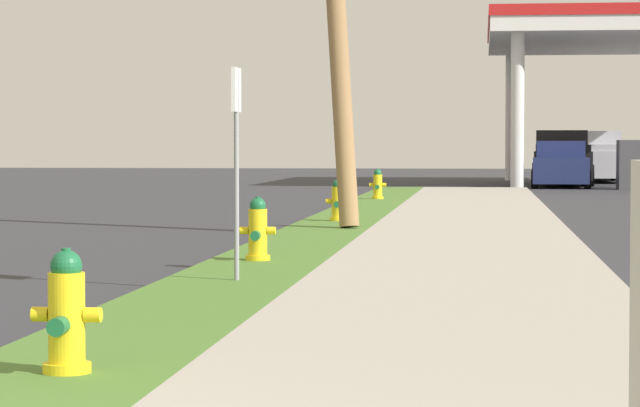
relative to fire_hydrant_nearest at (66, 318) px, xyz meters
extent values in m
cylinder|color=yellow|center=(0.00, 0.01, -0.30)|extent=(0.29, 0.29, 0.06)
cylinder|color=yellow|center=(0.00, 0.01, -0.03)|extent=(0.22, 0.22, 0.60)
sphere|color=#196038|center=(0.00, 0.01, 0.31)|extent=(0.19, 0.19, 0.19)
cylinder|color=#196038|center=(0.00, 0.01, 0.39)|extent=(0.06, 0.06, 0.05)
cylinder|color=yellow|center=(-0.16, 0.01, 0.02)|extent=(0.10, 0.09, 0.09)
cylinder|color=yellow|center=(0.16, 0.01, 0.02)|extent=(0.10, 0.09, 0.09)
cylinder|color=#196038|center=(0.00, -0.16, -0.03)|extent=(0.11, 0.12, 0.11)
cylinder|color=yellow|center=(-0.15, 8.25, -0.30)|extent=(0.29, 0.29, 0.06)
cylinder|color=yellow|center=(-0.15, 8.25, -0.03)|extent=(0.22, 0.22, 0.60)
sphere|color=#196038|center=(-0.15, 8.25, 0.31)|extent=(0.19, 0.19, 0.19)
cylinder|color=#196038|center=(-0.15, 8.25, 0.39)|extent=(0.06, 0.06, 0.05)
cylinder|color=yellow|center=(-0.31, 8.25, 0.02)|extent=(0.10, 0.09, 0.09)
cylinder|color=yellow|center=(0.01, 8.25, 0.02)|extent=(0.10, 0.09, 0.09)
cylinder|color=#196038|center=(-0.15, 8.08, -0.03)|extent=(0.11, 0.12, 0.11)
cylinder|color=yellow|center=(-0.08, 16.84, -0.30)|extent=(0.29, 0.29, 0.06)
cylinder|color=yellow|center=(-0.08, 16.84, -0.03)|extent=(0.22, 0.22, 0.60)
sphere|color=#196038|center=(-0.08, 16.84, 0.31)|extent=(0.19, 0.19, 0.19)
cylinder|color=#196038|center=(-0.08, 16.84, 0.39)|extent=(0.06, 0.06, 0.05)
cylinder|color=yellow|center=(-0.24, 16.84, 0.02)|extent=(0.10, 0.09, 0.09)
cylinder|color=yellow|center=(0.08, 16.84, 0.02)|extent=(0.10, 0.09, 0.09)
cylinder|color=#196038|center=(-0.08, 16.67, -0.03)|extent=(0.11, 0.12, 0.11)
cylinder|color=yellow|center=(-0.10, 26.89, -0.30)|extent=(0.29, 0.29, 0.06)
cylinder|color=yellow|center=(-0.10, 26.89, -0.03)|extent=(0.22, 0.22, 0.60)
sphere|color=#196038|center=(-0.10, 26.89, 0.31)|extent=(0.19, 0.19, 0.19)
cylinder|color=#196038|center=(-0.10, 26.89, 0.39)|extent=(0.06, 0.06, 0.05)
cylinder|color=yellow|center=(-0.26, 26.89, 0.02)|extent=(0.10, 0.09, 0.09)
cylinder|color=yellow|center=(0.06, 26.89, 0.02)|extent=(0.10, 0.09, 0.09)
cylinder|color=#196038|center=(-0.10, 26.72, -0.03)|extent=(0.11, 0.12, 0.11)
cylinder|color=gray|center=(0.02, 5.82, 0.72)|extent=(0.05, 0.05, 2.10)
cube|color=white|center=(0.02, 5.82, 1.57)|extent=(0.04, 0.36, 0.44)
cylinder|color=silver|center=(3.60, 38.80, 2.10)|extent=(0.44, 0.44, 5.08)
cylinder|color=silver|center=(3.60, 49.83, 2.10)|extent=(0.44, 0.44, 5.08)
cube|color=white|center=(7.18, 44.32, 4.89)|extent=(8.96, 12.83, 0.50)
cube|color=red|center=(7.18, 44.32, 5.32)|extent=(9.06, 12.93, 0.36)
cube|color=#47474C|center=(7.18, 38.80, 0.35)|extent=(0.70, 1.10, 1.60)
cube|color=#47474C|center=(7.18, 49.83, 0.35)|extent=(0.70, 1.10, 1.60)
cube|color=navy|center=(5.10, 40.82, 0.14)|extent=(2.00, 4.57, 0.85)
cube|color=navy|center=(5.09, 40.59, 0.85)|extent=(1.68, 2.09, 0.56)
cylinder|color=black|center=(4.31, 42.55, -0.15)|extent=(0.24, 0.61, 0.60)
cylinder|color=black|center=(6.03, 42.48, -0.15)|extent=(0.24, 0.61, 0.60)
cylinder|color=black|center=(4.17, 39.15, -0.15)|extent=(0.24, 0.61, 0.60)
cylinder|color=black|center=(5.89, 39.08, -0.15)|extent=(0.24, 0.61, 0.60)
cube|color=white|center=(8.71, 51.32, 0.14)|extent=(1.95, 4.55, 0.85)
cube|color=white|center=(8.71, 51.09, 0.85)|extent=(1.66, 2.07, 0.56)
cylinder|color=black|center=(7.80, 52.99, -0.15)|extent=(0.24, 0.61, 0.60)
cylinder|color=black|center=(7.90, 49.59, -0.15)|extent=(0.24, 0.61, 0.60)
cube|color=black|center=(5.32, 44.08, 0.26)|extent=(2.18, 5.47, 1.00)
cube|color=black|center=(5.36, 45.05, 1.14)|extent=(1.91, 2.11, 0.76)
cube|color=black|center=(5.28, 42.89, 0.88)|extent=(1.98, 2.98, 0.24)
cylinder|color=black|center=(4.45, 46.26, -0.07)|extent=(0.25, 0.77, 0.76)
cylinder|color=black|center=(6.35, 46.20, -0.07)|extent=(0.25, 0.77, 0.76)
cylinder|color=black|center=(4.30, 41.96, -0.07)|extent=(0.25, 0.77, 0.76)
cylinder|color=black|center=(6.20, 41.90, -0.07)|extent=(0.25, 0.77, 0.76)
cube|color=#BCBCC1|center=(6.85, 47.38, 0.26)|extent=(2.47, 5.56, 1.00)
cube|color=#BCBCC1|center=(6.76, 48.34, 1.14)|extent=(2.01, 2.21, 0.76)
cube|color=#BCBCC1|center=(6.95, 46.19, 0.88)|extent=(2.13, 3.07, 0.24)
cylinder|color=black|center=(5.71, 49.43, -0.07)|extent=(0.29, 0.78, 0.76)
cylinder|color=black|center=(7.60, 49.60, -0.07)|extent=(0.29, 0.78, 0.76)
cylinder|color=black|center=(6.09, 45.15, -0.07)|extent=(0.29, 0.78, 0.76)
cylinder|color=black|center=(7.98, 45.32, -0.07)|extent=(0.29, 0.78, 0.76)
camera|label=1|loc=(2.45, -8.22, 1.04)|focal=80.16mm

